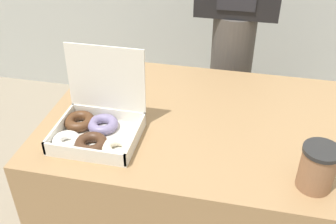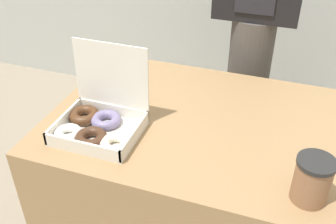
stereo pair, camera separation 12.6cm
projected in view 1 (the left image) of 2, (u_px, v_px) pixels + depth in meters
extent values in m
cube|color=#99754C|center=(194.00, 188.00, 1.61)|extent=(1.08, 0.78, 0.70)
cube|color=silver|center=(98.00, 138.00, 1.31)|extent=(0.27, 0.23, 0.01)
cube|color=silver|center=(60.00, 127.00, 1.32)|extent=(0.01, 0.23, 0.04)
cube|color=silver|center=(136.00, 138.00, 1.27)|extent=(0.01, 0.23, 0.04)
cube|color=silver|center=(84.00, 154.00, 1.21)|extent=(0.27, 0.01, 0.04)
cube|color=silver|center=(109.00, 114.00, 1.39)|extent=(0.27, 0.01, 0.04)
cube|color=silver|center=(106.00, 78.00, 1.32)|extent=(0.27, 0.01, 0.23)
torus|color=white|center=(66.00, 141.00, 1.27)|extent=(0.13, 0.13, 0.03)
torus|color=#4C2D19|center=(80.00, 121.00, 1.36)|extent=(0.15, 0.15, 0.03)
torus|color=#422819|center=(91.00, 144.00, 1.26)|extent=(0.14, 0.14, 0.03)
torus|color=slate|center=(103.00, 124.00, 1.34)|extent=(0.12, 0.12, 0.03)
torus|color=silver|center=(117.00, 148.00, 1.24)|extent=(0.14, 0.14, 0.03)
cylinder|color=#8C6042|center=(317.00, 169.00, 1.10)|extent=(0.10, 0.10, 0.13)
cylinder|color=black|center=(322.00, 150.00, 1.06)|extent=(0.10, 0.10, 0.01)
cylinder|color=#4C4742|center=(228.00, 96.00, 2.04)|extent=(0.20, 0.20, 0.88)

